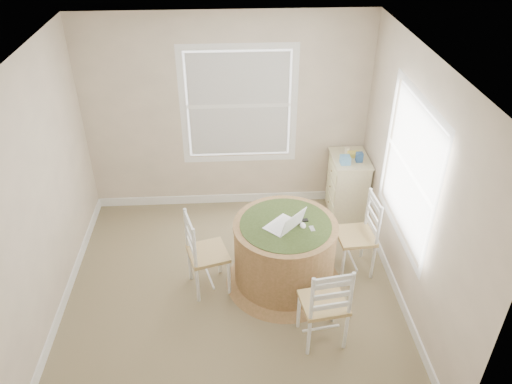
{
  "coord_description": "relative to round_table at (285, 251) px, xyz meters",
  "views": [
    {
      "loc": [
        0.02,
        -4.0,
        3.92
      ],
      "look_at": [
        0.29,
        0.45,
        1.02
      ],
      "focal_mm": 35.0,
      "sensor_mm": 36.0,
      "label": 1
    }
  ],
  "objects": [
    {
      "name": "cup_cream",
      "position": [
        0.95,
        1.43,
        0.44
      ],
      "size": [
        0.07,
        0.07,
        0.09
      ],
      "primitive_type": "cylinder",
      "color": "beige",
      "rests_on": "corner_chest"
    },
    {
      "name": "box_blue",
      "position": [
        1.06,
        1.21,
        0.46
      ],
      "size": [
        0.08,
        0.08,
        0.12
      ],
      "primitive_type": "cube",
      "rotation": [
        0.0,
        0.0,
        0.0
      ],
      "color": "#2D5489",
      "rests_on": "corner_chest"
    },
    {
      "name": "corner_chest",
      "position": [
        0.97,
        1.31,
        -0.02
      ],
      "size": [
        0.48,
        0.62,
        0.83
      ],
      "rotation": [
        0.0,
        0.0,
        0.0
      ],
      "color": "beige",
      "rests_on": "ground"
    },
    {
      "name": "keys",
      "position": [
        0.21,
        0.05,
        0.37
      ],
      "size": [
        0.07,
        0.06,
        0.02
      ],
      "primitive_type": "cube",
      "rotation": [
        0.0,
        0.0,
        0.13
      ],
      "color": "black",
      "rests_on": "round_table"
    },
    {
      "name": "chair_near",
      "position": [
        0.28,
        -0.82,
        0.04
      ],
      "size": [
        0.47,
        0.46,
        0.95
      ],
      "primitive_type": null,
      "rotation": [
        0.0,
        0.0,
        3.29
      ],
      "color": "white",
      "rests_on": "ground"
    },
    {
      "name": "phone",
      "position": [
        0.26,
        -0.1,
        0.36
      ],
      "size": [
        0.06,
        0.1,
        0.02
      ],
      "primitive_type": "cube",
      "rotation": [
        0.0,
        0.0,
        0.13
      ],
      "color": "#B7BABF",
      "rests_on": "round_table"
    },
    {
      "name": "box_yellow",
      "position": [
        1.02,
        1.35,
        0.43
      ],
      "size": [
        0.15,
        0.1,
        0.06
      ],
      "primitive_type": "cube",
      "rotation": [
        0.0,
        0.0,
        0.0
      ],
      "color": "#E8D552",
      "rests_on": "corner_chest"
    },
    {
      "name": "mouse",
      "position": [
        0.18,
        -0.04,
        0.37
      ],
      "size": [
        0.08,
        0.11,
        0.03
      ],
      "primitive_type": "ellipsoid",
      "rotation": [
        0.0,
        0.0,
        0.13
      ],
      "color": "white",
      "rests_on": "round_table"
    },
    {
      "name": "chair_right",
      "position": [
        0.82,
        0.17,
        0.04
      ],
      "size": [
        0.43,
        0.45,
        0.95
      ],
      "primitive_type": null,
      "rotation": [
        0.0,
        0.0,
        -1.5
      ],
      "color": "white",
      "rests_on": "ground"
    },
    {
      "name": "round_table",
      "position": [
        0.0,
        0.0,
        0.0
      ],
      "size": [
        1.29,
        1.29,
        0.8
      ],
      "rotation": [
        0.0,
        0.0,
        0.13
      ],
      "color": "#A07047",
      "rests_on": "ground"
    },
    {
      "name": "tissue_box",
      "position": [
        0.86,
        1.16,
        0.45
      ],
      "size": [
        0.12,
        0.12,
        0.1
      ],
      "primitive_type": "cube",
      "rotation": [
        0.0,
        0.0,
        0.0
      ],
      "color": "#5B9CD2",
      "rests_on": "corner_chest"
    },
    {
      "name": "chair_left",
      "position": [
        -0.83,
        -0.03,
        0.04
      ],
      "size": [
        0.5,
        0.51,
        0.95
      ],
      "primitive_type": null,
      "rotation": [
        0.0,
        0.0,
        1.85
      ],
      "color": "white",
      "rests_on": "ground"
    },
    {
      "name": "room",
      "position": [
        -0.41,
        0.0,
        0.87
      ],
      "size": [
        3.64,
        3.64,
        2.64
      ],
      "color": "#93815D",
      "rests_on": "ground"
    },
    {
      "name": "laptop",
      "position": [
        -0.02,
        -0.05,
        0.4
      ],
      "size": [
        0.46,
        0.46,
        0.24
      ],
      "rotation": [
        0.0,
        0.0,
        3.93
      ],
      "color": "white",
      "rests_on": "round_table"
    }
  ]
}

